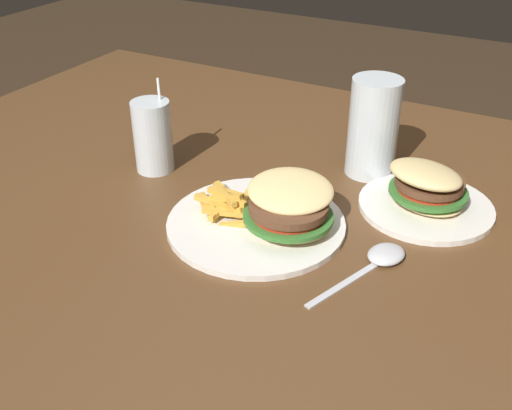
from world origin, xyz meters
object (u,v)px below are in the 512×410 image
(meal_plate_near, at_px, (272,214))
(beer_glass, at_px, (373,129))
(spoon, at_px, (383,257))
(juice_glass, at_px, (153,138))
(meal_plate_far, at_px, (427,193))

(meal_plate_near, bearing_deg, beer_glass, 74.77)
(beer_glass, relative_size, spoon, 0.93)
(juice_glass, bearing_deg, meal_plate_near, -15.21)
(juice_glass, relative_size, spoon, 0.88)
(beer_glass, height_order, spoon, beer_glass)
(beer_glass, xyz_separation_m, spoon, (0.11, -0.25, -0.08))
(spoon, bearing_deg, meal_plate_near, 110.74)
(beer_glass, distance_m, juice_glass, 0.40)
(beer_glass, height_order, juice_glass, beer_glass)
(juice_glass, distance_m, meal_plate_far, 0.49)
(meal_plate_near, bearing_deg, spoon, 0.47)
(meal_plate_near, height_order, meal_plate_far, meal_plate_near)
(beer_glass, xyz_separation_m, meal_plate_far, (0.13, -0.08, -0.05))
(meal_plate_near, height_order, spoon, meal_plate_near)
(meal_plate_far, bearing_deg, spoon, -95.01)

